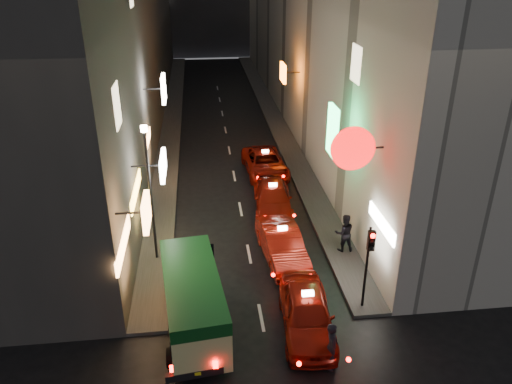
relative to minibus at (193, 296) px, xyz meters
name	(u,v)px	position (x,y,z in m)	size (l,w,h in m)	color
building_left	(113,6)	(-5.47, 25.82, 7.51)	(7.45, 52.17, 18.00)	#3B3836
building_right	(323,4)	(10.53, 25.82, 7.51)	(8.07, 52.00, 18.00)	#B2AFA4
sidewalk_left	(172,119)	(-1.72, 25.83, -1.41)	(1.50, 52.00, 0.15)	#4C4946
sidewalk_right	(273,116)	(6.78, 25.83, -1.41)	(1.50, 52.00, 0.15)	#4C4946
minibus	(193,296)	(0.00, 0.00, 0.00)	(2.51, 5.68, 2.36)	#D1CF82
taxi_near	(307,310)	(4.10, -0.52, -0.58)	(2.76, 5.86, 1.98)	maroon
taxi_second	(282,242)	(3.97, 4.28, -0.62)	(2.73, 5.67, 1.92)	maroon
taxi_third	(273,196)	(4.26, 9.08, -0.67)	(2.50, 5.29, 1.80)	maroon
taxi_far	(265,162)	(4.49, 13.90, -0.65)	(2.50, 5.42, 1.86)	maroon
pedestrian_crossing	(332,343)	(4.53, -2.41, -0.47)	(0.67, 0.43, 2.03)	black
pedestrian_sidewalk	(344,230)	(6.87, 4.44, -0.30)	(0.78, 0.49, 2.07)	black
traffic_light	(369,252)	(6.53, 0.30, 1.20)	(0.26, 0.43, 3.50)	black
lamp_post	(150,186)	(-1.67, 4.83, 2.23)	(0.28, 0.28, 6.22)	black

